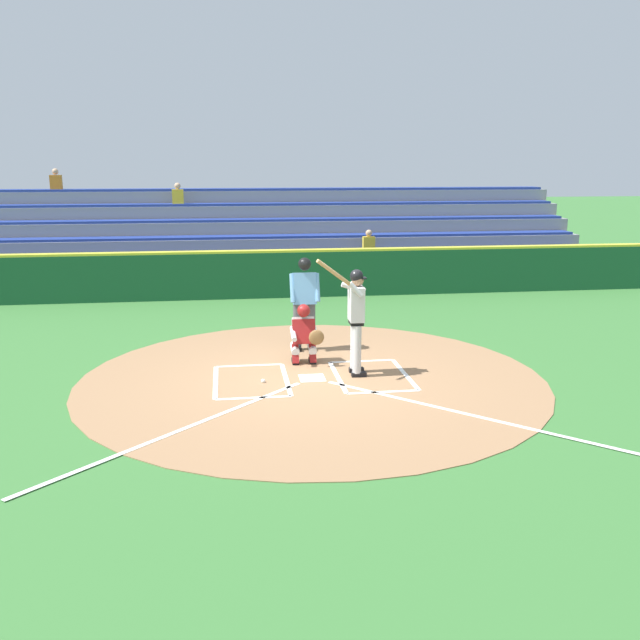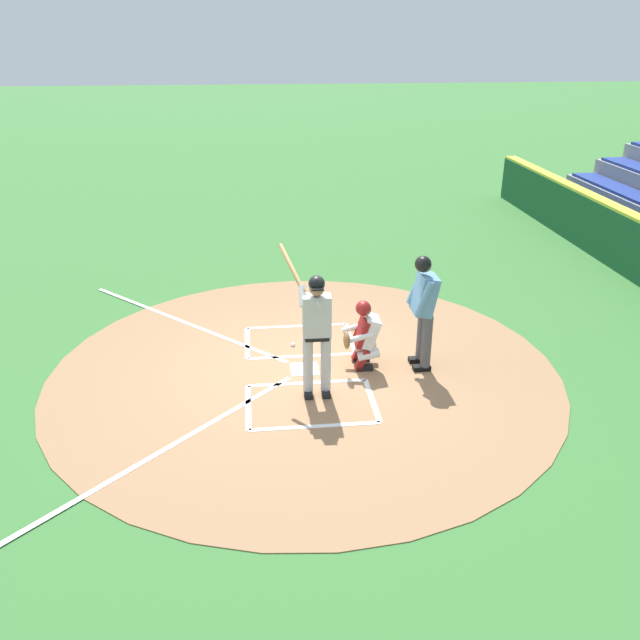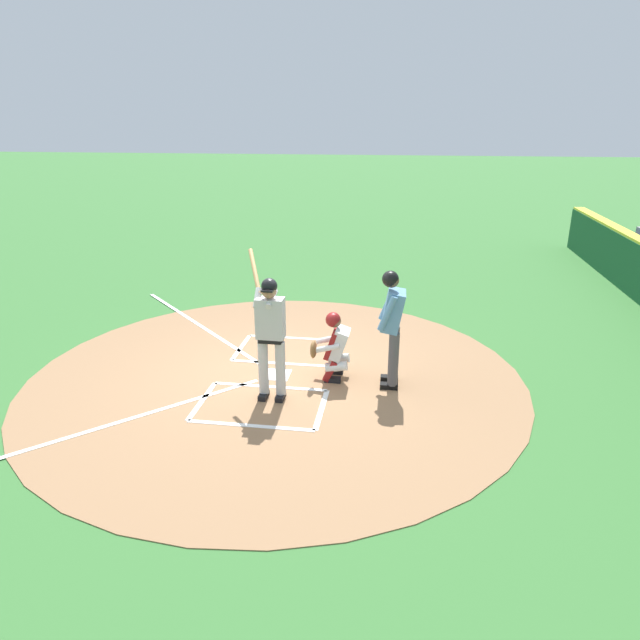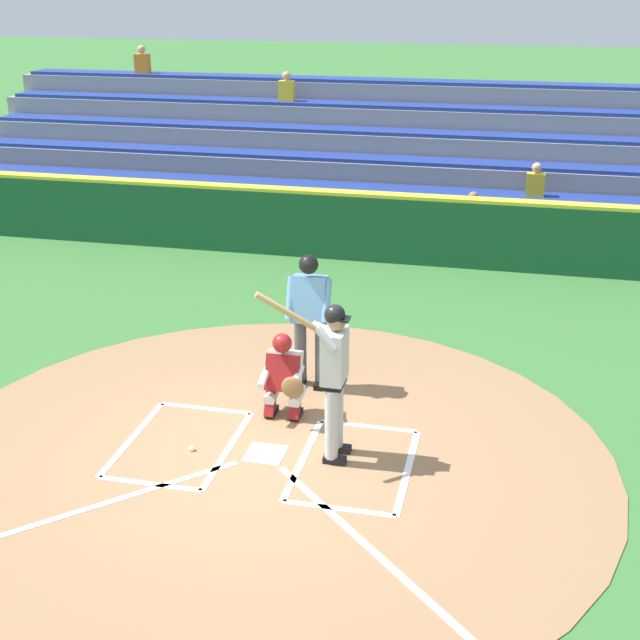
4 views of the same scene
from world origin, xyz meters
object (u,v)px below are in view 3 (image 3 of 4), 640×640
catcher (334,345)px  plate_umpire (392,321)px  batter (270,330)px  baseball (280,353)px

catcher → plate_umpire: bearing=-96.8°
batter → baseball: batter is taller
batter → catcher: bearing=-46.4°
batter → plate_umpire: size_ratio=1.14×
catcher → plate_umpire: size_ratio=0.61×
catcher → baseball: bearing=52.1°
batter → plate_umpire: bearing=-68.5°
baseball → batter: bearing=-172.0°
baseball → catcher: bearing=-127.9°
batter → plate_umpire: batter is taller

